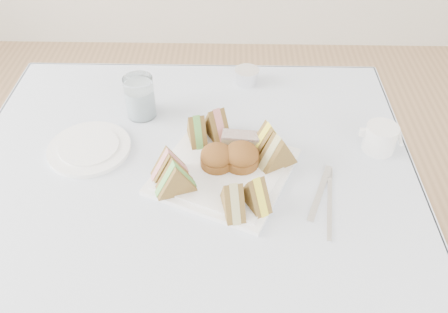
{
  "coord_description": "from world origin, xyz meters",
  "views": [
    {
      "loc": [
        0.1,
        -0.71,
        1.49
      ],
      "look_at": [
        0.08,
        0.05,
        0.8
      ],
      "focal_mm": 38.0,
      "sensor_mm": 36.0,
      "label": 1
    }
  ],
  "objects_px": {
    "serving_plate": "(224,171)",
    "creamer_jug": "(380,138)",
    "water_glass": "(140,97)",
    "table": "(195,287)"
  },
  "relations": [
    {
      "from": "water_glass",
      "to": "table",
      "type": "bearing_deg",
      "value": -62.68
    },
    {
      "from": "table",
      "to": "creamer_jug",
      "type": "relative_size",
      "value": 12.05
    },
    {
      "from": "serving_plate",
      "to": "creamer_jug",
      "type": "bearing_deg",
      "value": 37.32
    },
    {
      "from": "table",
      "to": "water_glass",
      "type": "relative_size",
      "value": 8.24
    },
    {
      "from": "water_glass",
      "to": "serving_plate",
      "type": "bearing_deg",
      "value": -44.58
    },
    {
      "from": "serving_plate",
      "to": "water_glass",
      "type": "relative_size",
      "value": 2.49
    },
    {
      "from": "water_glass",
      "to": "creamer_jug",
      "type": "height_order",
      "value": "water_glass"
    },
    {
      "from": "table",
      "to": "water_glass",
      "type": "xyz_separation_m",
      "value": [
        -0.14,
        0.27,
        0.43
      ]
    },
    {
      "from": "table",
      "to": "serving_plate",
      "type": "xyz_separation_m",
      "value": [
        0.08,
        0.05,
        0.38
      ]
    },
    {
      "from": "serving_plate",
      "to": "creamer_jug",
      "type": "xyz_separation_m",
      "value": [
        0.36,
        0.09,
        0.03
      ]
    }
  ]
}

